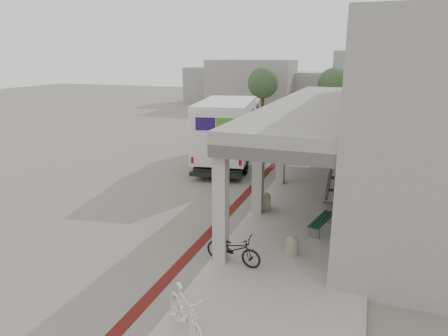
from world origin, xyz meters
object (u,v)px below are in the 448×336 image
at_px(fedex_truck, 229,129).
at_px(bicycle_cream, 186,314).
at_px(bicycle_black, 233,249).
at_px(bench, 322,222).
at_px(utility_cabinet, 341,189).

distance_m(fedex_truck, bicycle_cream, 15.24).
distance_m(fedex_truck, bicycle_black, 12.09).
relative_size(fedex_truck, bench, 4.97).
distance_m(utility_cabinet, bicycle_black, 6.74).
bearing_deg(bicycle_cream, bench, 24.89).
bearing_deg(utility_cabinet, bench, -104.49).
relative_size(utility_cabinet, bicycle_black, 0.66).
xyz_separation_m(bench, bicycle_cream, (-2.04, -6.56, 0.26)).
xyz_separation_m(bench, bicycle_black, (-2.12, -3.24, 0.16)).
bearing_deg(utility_cabinet, bicycle_cream, -111.55).
relative_size(bench, bicycle_cream, 0.96).
xyz_separation_m(utility_cabinet, bicycle_cream, (-2.42, -9.58, -0.02)).
distance_m(fedex_truck, bench, 10.28).
xyz_separation_m(utility_cabinet, bicycle_black, (-2.50, -6.26, -0.12)).
height_order(bench, bicycle_cream, bicycle_cream).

